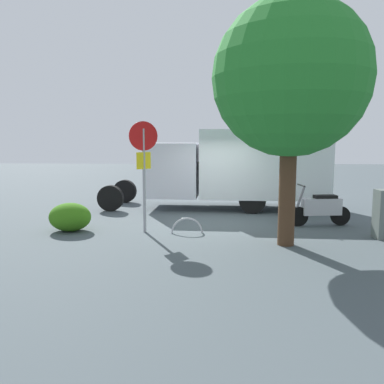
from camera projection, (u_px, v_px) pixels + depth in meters
ground_plane at (216, 224)px, 11.59m from camera, size 60.00×60.00×0.00m
box_truck_near at (235, 165)px, 14.11m from camera, size 8.03×2.61×2.81m
motorcycle at (321, 208)px, 11.35m from camera, size 1.81×0.58×1.20m
stop_sign at (144, 159)px, 10.36m from camera, size 0.71×0.33×2.94m
street_tree at (291, 79)px, 8.83m from camera, size 3.54×3.54×5.60m
bike_rack_hoop at (187, 233)px, 10.49m from camera, size 0.85×0.13×0.85m
shrub_near_sign at (70, 217)px, 10.69m from camera, size 1.13×0.93×0.77m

